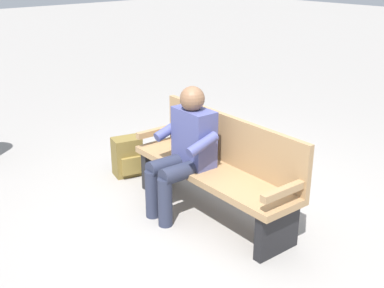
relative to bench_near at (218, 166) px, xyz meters
The scene contains 4 objects.
ground_plane 0.46m from the bench_near, 86.42° to the left, with size 40.00×40.00×0.00m, color gray.
bench_near is the anchor object (origin of this frame).
person_seated 0.35m from the bench_near, 46.45° to the left, with size 0.59×0.59×1.18m.
backpack 1.27m from the bench_near, ahead, with size 0.31×0.34×0.42m.
Camera 1 is at (-2.83, 2.77, 2.22)m, focal length 45.43 mm.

